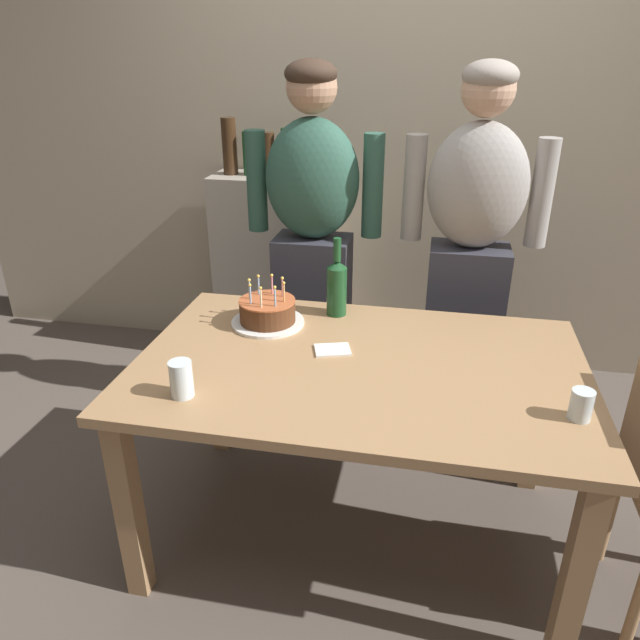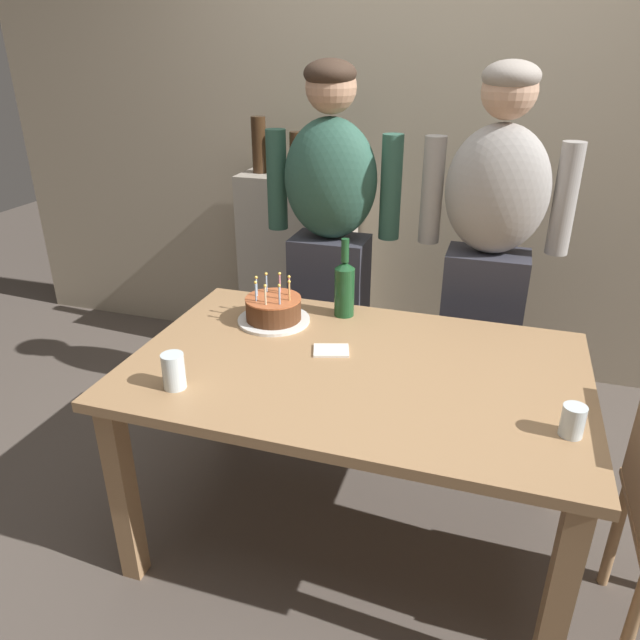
{
  "view_description": "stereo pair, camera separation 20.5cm",
  "coord_description": "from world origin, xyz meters",
  "px_view_note": "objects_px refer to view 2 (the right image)",
  "views": [
    {
      "loc": [
        0.21,
        -1.73,
        1.7
      ],
      "look_at": [
        -0.15,
        0.09,
        0.84
      ],
      "focal_mm": 33.2,
      "sensor_mm": 36.0,
      "label": 1
    },
    {
      "loc": [
        0.41,
        -1.68,
        1.7
      ],
      "look_at": [
        -0.15,
        0.09,
        0.84
      ],
      "focal_mm": 33.2,
      "sensor_mm": 36.0,
      "label": 2
    }
  ],
  "objects_px": {
    "napkin_stack": "(331,350)",
    "person_man_bearded": "(330,247)",
    "birthday_cake": "(274,310)",
    "wine_bottle": "(344,287)",
    "person_woman_cardigan": "(488,263)",
    "water_glass_near": "(174,371)",
    "water_glass_far": "(573,421)"
  },
  "relations": [
    {
      "from": "water_glass_far",
      "to": "napkin_stack",
      "type": "xyz_separation_m",
      "value": [
        -0.76,
        0.27,
        -0.04
      ]
    },
    {
      "from": "water_glass_near",
      "to": "water_glass_far",
      "type": "bearing_deg",
      "value": 5.26
    },
    {
      "from": "birthday_cake",
      "to": "water_glass_near",
      "type": "relative_size",
      "value": 2.41
    },
    {
      "from": "birthday_cake",
      "to": "person_man_bearded",
      "type": "xyz_separation_m",
      "value": [
        0.06,
        0.55,
        0.09
      ]
    },
    {
      "from": "water_glass_far",
      "to": "napkin_stack",
      "type": "bearing_deg",
      "value": 160.67
    },
    {
      "from": "water_glass_near",
      "to": "wine_bottle",
      "type": "bearing_deg",
      "value": 62.67
    },
    {
      "from": "water_glass_near",
      "to": "wine_bottle",
      "type": "height_order",
      "value": "wine_bottle"
    },
    {
      "from": "birthday_cake",
      "to": "napkin_stack",
      "type": "height_order",
      "value": "birthday_cake"
    },
    {
      "from": "birthday_cake",
      "to": "person_man_bearded",
      "type": "relative_size",
      "value": 0.17
    },
    {
      "from": "birthday_cake",
      "to": "person_woman_cardigan",
      "type": "height_order",
      "value": "person_woman_cardigan"
    },
    {
      "from": "person_man_bearded",
      "to": "water_glass_far",
      "type": "bearing_deg",
      "value": 134.84
    },
    {
      "from": "birthday_cake",
      "to": "water_glass_near",
      "type": "height_order",
      "value": "birthday_cake"
    },
    {
      "from": "person_man_bearded",
      "to": "person_woman_cardigan",
      "type": "distance_m",
      "value": 0.69
    },
    {
      "from": "wine_bottle",
      "to": "person_woman_cardigan",
      "type": "xyz_separation_m",
      "value": [
        0.51,
        0.41,
        0.01
      ]
    },
    {
      "from": "water_glass_near",
      "to": "person_man_bearded",
      "type": "relative_size",
      "value": 0.07
    },
    {
      "from": "person_woman_cardigan",
      "to": "water_glass_far",
      "type": "bearing_deg",
      "value": 106.21
    },
    {
      "from": "person_man_bearded",
      "to": "person_woman_cardigan",
      "type": "xyz_separation_m",
      "value": [
        0.69,
        0.0,
        0.0
      ]
    },
    {
      "from": "napkin_stack",
      "to": "person_man_bearded",
      "type": "relative_size",
      "value": 0.07
    },
    {
      "from": "birthday_cake",
      "to": "person_woman_cardigan",
      "type": "xyz_separation_m",
      "value": [
        0.75,
        0.55,
        0.09
      ]
    },
    {
      "from": "birthday_cake",
      "to": "water_glass_near",
      "type": "xyz_separation_m",
      "value": [
        -0.11,
        -0.54,
        0.01
      ]
    },
    {
      "from": "person_woman_cardigan",
      "to": "water_glass_near",
      "type": "bearing_deg",
      "value": 51.61
    },
    {
      "from": "person_man_bearded",
      "to": "person_woman_cardigan",
      "type": "bearing_deg",
      "value": -180.0
    },
    {
      "from": "water_glass_near",
      "to": "person_woman_cardigan",
      "type": "xyz_separation_m",
      "value": [
        0.87,
        1.09,
        0.08
      ]
    },
    {
      "from": "birthday_cake",
      "to": "person_man_bearded",
      "type": "distance_m",
      "value": 0.56
    },
    {
      "from": "wine_bottle",
      "to": "napkin_stack",
      "type": "height_order",
      "value": "wine_bottle"
    },
    {
      "from": "person_man_bearded",
      "to": "person_woman_cardigan",
      "type": "height_order",
      "value": "same"
    },
    {
      "from": "birthday_cake",
      "to": "person_man_bearded",
      "type": "bearing_deg",
      "value": 83.89
    },
    {
      "from": "napkin_stack",
      "to": "person_woman_cardigan",
      "type": "relative_size",
      "value": 0.07
    },
    {
      "from": "napkin_stack",
      "to": "birthday_cake",
      "type": "bearing_deg",
      "value": 148.76
    },
    {
      "from": "water_glass_near",
      "to": "napkin_stack",
      "type": "distance_m",
      "value": 0.54
    },
    {
      "from": "water_glass_far",
      "to": "wine_bottle",
      "type": "xyz_separation_m",
      "value": [
        -0.8,
        0.58,
        0.07
      ]
    },
    {
      "from": "napkin_stack",
      "to": "water_glass_near",
      "type": "bearing_deg",
      "value": -136.58
    }
  ]
}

